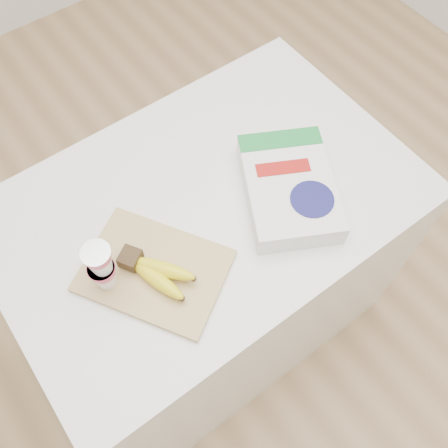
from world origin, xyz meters
The scene contains 6 objects.
room centered at (0.00, 0.00, 1.35)m, with size 4.00×4.00×4.00m.
table centered at (0.00, 0.00, 0.41)m, with size 1.08×0.72×0.81m, color white.
cutting_board centered at (-0.21, -0.09, 0.82)m, with size 0.24×0.32×0.02m, color tan.
bananas centered at (-0.21, -0.11, 0.85)m, with size 0.14×0.19×0.05m.
yogurt_stack centered at (-0.31, -0.06, 0.91)m, with size 0.07×0.07×0.15m.
cereal_box centered at (0.18, -0.11, 0.85)m, with size 0.34×0.38×0.07m.
Camera 1 is at (-0.37, -0.58, 1.88)m, focal length 40.00 mm.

